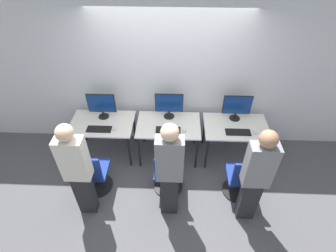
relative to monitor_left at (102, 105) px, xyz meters
The scene contains 20 objects.
ground_plane 1.61m from the monitor_left, 24.69° to the right, with size 20.00×20.00×0.00m, color #4C4C51.
wall_back 1.27m from the monitor_left, 15.29° to the left, with size 12.00×0.05×2.80m.
desk_left 0.38m from the monitor_left, 90.00° to the right, with size 1.09×0.72×0.72m.
monitor_left is the anchor object (origin of this frame).
keyboard_left 0.43m from the monitor_left, 90.00° to the right, with size 0.41×0.16×0.02m.
mouse_left 0.50m from the monitor_left, 52.33° to the right, with size 0.06×0.09×0.03m.
office_chair_left 1.19m from the monitor_left, 89.24° to the right, with size 0.48×0.48×0.88m.
person_left 1.38m from the monitor_left, 90.53° to the right, with size 0.36×0.22×1.69m.
desk_center 1.22m from the monitor_left, ahead, with size 1.09×0.72×0.72m.
monitor_center 1.16m from the monitor_left, ahead, with size 0.48×0.19×0.47m.
keyboard_center 1.23m from the monitor_left, 15.66° to the right, with size 0.41×0.16×0.02m.
mouse_center 1.48m from the monitor_left, 13.24° to the right, with size 0.06×0.09×0.03m.
office_chair_center 1.66m from the monitor_left, 39.58° to the right, with size 0.48×0.48×0.88m.
person_center 1.81m from the monitor_left, 47.91° to the right, with size 0.36×0.22×1.71m.
desk_right 2.34m from the monitor_left, ahead, with size 1.09×0.72×0.72m.
monitor_right 2.31m from the monitor_left, ahead, with size 0.48×0.19×0.47m.
keyboard_right 2.35m from the monitor_left, ahead, with size 0.41×0.16×0.02m.
mouse_right 2.63m from the monitor_left, ahead, with size 0.06×0.09×0.03m.
office_chair_right 2.60m from the monitor_left, 23.87° to the right, with size 0.48×0.48×0.88m.
person_right 2.73m from the monitor_left, 30.66° to the right, with size 0.36×0.22×1.68m.
Camera 1 is at (0.13, -3.06, 3.62)m, focal length 28.00 mm.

